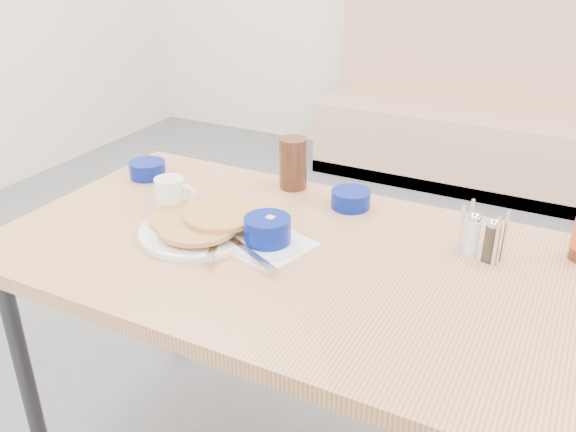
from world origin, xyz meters
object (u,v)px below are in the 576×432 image
at_px(booth_bench, 480,126).
at_px(pancake_plate, 201,225).
at_px(dining_table, 284,271).
at_px(coffee_mug, 171,193).
at_px(creamer_bowl, 148,169).
at_px(grits_setting, 267,234).
at_px(condiment_caddy, 482,239).
at_px(butter_bowl, 351,199).
at_px(amber_tumbler, 293,163).

xyz_separation_m(booth_bench, pancake_plate, (-0.22, -2.56, 0.43)).
relative_size(dining_table, pancake_plate, 4.69).
bearing_deg(booth_bench, coffee_mug, -98.56).
bearing_deg(pancake_plate, creamer_bowl, 147.18).
relative_size(dining_table, grits_setting, 5.84).
bearing_deg(condiment_caddy, creamer_bowl, -165.88).
relative_size(booth_bench, coffee_mug, 16.50).
bearing_deg(grits_setting, butter_bowl, 72.73).
distance_m(creamer_bowl, butter_bowl, 0.64).
bearing_deg(amber_tumbler, creamer_bowl, -162.81).
height_order(butter_bowl, condiment_caddy, condiment_caddy).
height_order(pancake_plate, creamer_bowl, pancake_plate).
bearing_deg(booth_bench, dining_table, -90.00).
relative_size(coffee_mug, creamer_bowl, 1.06).
bearing_deg(coffee_mug, creamer_bowl, 143.84).
height_order(grits_setting, creamer_bowl, grits_setting).
relative_size(dining_table, butter_bowl, 13.04).
relative_size(booth_bench, amber_tumbler, 12.63).
height_order(coffee_mug, grits_setting, coffee_mug).
xyz_separation_m(pancake_plate, amber_tumbler, (0.08, 0.36, 0.05)).
bearing_deg(pancake_plate, grits_setting, 4.12).
distance_m(grits_setting, butter_bowl, 0.31).
distance_m(coffee_mug, grits_setting, 0.34).
bearing_deg(butter_bowl, booth_bench, 91.34).
distance_m(grits_setting, condiment_caddy, 0.50).
relative_size(coffee_mug, grits_setting, 0.48).
height_order(grits_setting, amber_tumbler, amber_tumbler).
xyz_separation_m(dining_table, amber_tumbler, (-0.15, 0.34, 0.14)).
bearing_deg(creamer_bowl, pancake_plate, -32.82).
height_order(booth_bench, grits_setting, booth_bench).
height_order(dining_table, amber_tumbler, amber_tumbler).
bearing_deg(amber_tumbler, dining_table, -66.29).
height_order(dining_table, condiment_caddy, condiment_caddy).
relative_size(booth_bench, grits_setting, 7.92).
bearing_deg(coffee_mug, condiment_caddy, 8.86).
distance_m(pancake_plate, condiment_caddy, 0.68).
bearing_deg(creamer_bowl, booth_bench, 76.01).
xyz_separation_m(grits_setting, butter_bowl, (0.09, 0.30, -0.01)).
relative_size(pancake_plate, amber_tumbler, 1.98).
bearing_deg(dining_table, amber_tumbler, 113.71).
height_order(grits_setting, butter_bowl, grits_setting).
xyz_separation_m(pancake_plate, condiment_caddy, (0.65, 0.20, 0.02)).
xyz_separation_m(butter_bowl, amber_tumbler, (-0.20, 0.05, 0.05)).
relative_size(grits_setting, butter_bowl, 2.23).
distance_m(creamer_bowl, amber_tumbler, 0.45).
bearing_deg(amber_tumbler, grits_setting, -72.71).
xyz_separation_m(pancake_plate, creamer_bowl, (-0.36, 0.23, 0.00)).
bearing_deg(condiment_caddy, pancake_plate, -147.03).
bearing_deg(grits_setting, pancake_plate, -175.88).
relative_size(creamer_bowl, condiment_caddy, 0.88).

